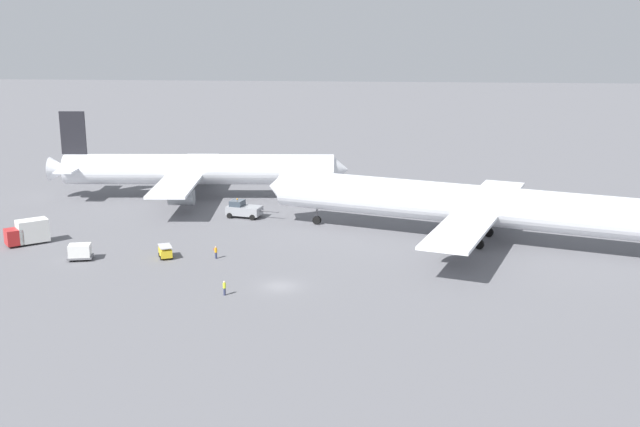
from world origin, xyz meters
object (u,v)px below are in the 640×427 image
Objects in this scene: gse_catering_truck_tall at (28,232)px; ground_crew_wing_walker_right at (224,288)px; pushback_tug at (243,209)px; gse_baggage_cart_trailing at (165,252)px; airliner_at_gate_left at (197,170)px; airliner_being_pushed at (463,204)px; ground_crew_ramp_agent_by_cones at (216,252)px; gse_container_dolly_flat at (80,251)px.

ground_crew_wing_walker_right is (32.09, -18.45, -0.83)m from gse_catering_truck_tall.
pushback_tug reaches higher than gse_baggage_cart_trailing.
gse_catering_truck_tall reaches higher than ground_crew_wing_walker_right.
ground_crew_wing_walker_right is at bearing -73.24° from airliner_at_gate_left.
airliner_at_gate_left is at bearing 152.28° from airliner_being_pushed.
gse_container_dolly_flat is at bearing -173.36° from ground_crew_ramp_agent_by_cones.
gse_catering_truck_tall is (-17.37, -30.42, -3.40)m from airliner_at_gate_left.
gse_container_dolly_flat is at bearing -170.95° from gse_baggage_cart_trailing.
pushback_tug is at bearing 73.78° from gse_baggage_cart_trailing.
airliner_being_pushed is at bearing 40.74° from ground_crew_wing_walker_right.
gse_baggage_cart_trailing is 17.37m from ground_crew_wing_walker_right.
airliner_at_gate_left is 51.21m from ground_crew_wing_walker_right.
pushback_tug is 2.80× the size of gse_baggage_cart_trailing.
ground_crew_ramp_agent_by_cones is at bearing 6.64° from gse_container_dolly_flat.
airliner_being_pushed is 35.77m from pushback_tug.
airliner_at_gate_left is 35.19m from gse_catering_truck_tall.
airliner_at_gate_left is 37.94m from gse_container_dolly_flat.
pushback_tug is at bearing 90.63° from ground_crew_ramp_agent_by_cones.
ground_crew_ramp_agent_by_cones is at bearing 2.68° from gse_baggage_cart_trailing.
gse_baggage_cart_trailing is 1.78× the size of ground_crew_wing_walker_right.
pushback_tug reaches higher than gse_container_dolly_flat.
airliner_being_pushed is at bearing -27.72° from airliner_at_gate_left.
ground_crew_wing_walker_right is at bearing -74.01° from ground_crew_ramp_agent_by_cones.
ground_crew_ramp_agent_by_cones is at bearing -160.94° from airliner_being_pushed.
airliner_at_gate_left is 16.95× the size of gse_baggage_cart_trailing.
airliner_being_pushed is (44.38, -23.32, 0.21)m from airliner_at_gate_left.
gse_container_dolly_flat reaches higher than ground_crew_wing_walker_right.
gse_container_dolly_flat is at bearing -101.01° from airliner_at_gate_left.
pushback_tug reaches higher than ground_crew_ramp_agent_by_cones.
airliner_at_gate_left reaches higher than gse_baggage_cart_trailing.
pushback_tug is 23.56m from gse_baggage_cart_trailing.
ground_crew_ramp_agent_by_cones is (6.82, 0.32, 0.03)m from gse_baggage_cart_trailing.
airliner_at_gate_left is 6.04× the size of pushback_tug.
gse_baggage_cart_trailing is (-40.48, -11.95, -4.50)m from airliner_being_pushed.
ground_crew_wing_walker_right is at bearing -139.26° from airliner_being_pushed.
airliner_at_gate_left is at bearing 60.27° from gse_catering_truck_tall.
airliner_being_pushed reaches higher than pushback_tug.
ground_crew_wing_walker_right is at bearing -83.34° from pushback_tug.
airliner_being_pushed is at bearing 14.89° from gse_container_dolly_flat.
pushback_tug is (-33.90, 10.67, -4.08)m from airliner_being_pushed.
gse_container_dolly_flat is at bearing -33.08° from gse_catering_truck_tall.
gse_container_dolly_flat reaches higher than gse_baggage_cart_trailing.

